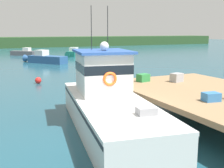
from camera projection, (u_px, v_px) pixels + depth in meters
name	position (u px, v px, depth m)	size (l,w,h in m)	color
ground_plane	(110.00, 134.00, 10.47)	(200.00, 200.00, 0.00)	#1E4C5B
dock	(210.00, 94.00, 12.26)	(6.00, 9.00, 1.20)	#4C3D2D
main_fishing_boat	(107.00, 101.00, 11.24)	(3.80, 9.97, 4.80)	silver
crate_single_far	(211.00, 97.00, 10.48)	(0.60, 0.44, 0.32)	#3370B2
crate_stack_near_edge	(177.00, 78.00, 14.50)	(0.60, 0.44, 0.44)	#9E9EA3
crate_stack_mid_dock	(143.00, 78.00, 14.59)	(0.60, 0.44, 0.39)	#2D8442
moored_boat_near_channel	(25.00, 53.00, 44.53)	(4.40, 3.86, 1.24)	#4C4C51
moored_boat_far_right	(75.00, 53.00, 43.49)	(4.31, 4.77, 1.37)	#196B5B
moored_boat_far_left	(45.00, 59.00, 33.97)	(4.64, 5.57, 1.55)	#285184
mooring_buoy_spare_mooring	(87.00, 70.00, 26.57)	(0.35, 0.35, 0.35)	#EA5B19
mooring_buoy_channel_marker	(125.00, 58.00, 38.25)	(0.34, 0.34, 0.34)	#EA5B19
mooring_buoy_inshore	(38.00, 80.00, 20.64)	(0.46, 0.46, 0.46)	red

